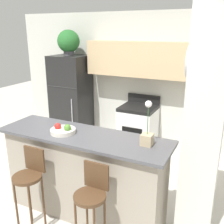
{
  "coord_description": "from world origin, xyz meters",
  "views": [
    {
      "loc": [
        1.54,
        -2.37,
        2.23
      ],
      "look_at": [
        0.0,
        0.78,
        1.13
      ],
      "focal_mm": 42.0,
      "sensor_mm": 36.0,
      "label": 1
    }
  ],
  "objects_px": {
    "stove_range": "(138,130)",
    "fruit_bowl": "(63,130)",
    "refrigerator": "(71,99)",
    "bar_stool_right": "(92,198)",
    "potted_plant_on_fridge": "(69,42)",
    "bar_stool_left": "(30,179)",
    "orchid_vase": "(147,134)"
  },
  "relations": [
    {
      "from": "refrigerator",
      "to": "orchid_vase",
      "type": "relative_size",
      "value": 3.64
    },
    {
      "from": "refrigerator",
      "to": "bar_stool_right",
      "type": "bearing_deg",
      "value": -51.89
    },
    {
      "from": "stove_range",
      "to": "bar_stool_left",
      "type": "bearing_deg",
      "value": -98.96
    },
    {
      "from": "refrigerator",
      "to": "bar_stool_right",
      "type": "distance_m",
      "value": 3.02
    },
    {
      "from": "refrigerator",
      "to": "stove_range",
      "type": "xyz_separation_m",
      "value": [
        1.44,
        0.02,
        -0.42
      ]
    },
    {
      "from": "refrigerator",
      "to": "bar_stool_right",
      "type": "xyz_separation_m",
      "value": [
        1.86,
        -2.37,
        -0.22
      ]
    },
    {
      "from": "potted_plant_on_fridge",
      "to": "fruit_bowl",
      "type": "height_order",
      "value": "potted_plant_on_fridge"
    },
    {
      "from": "stove_range",
      "to": "bar_stool_left",
      "type": "xyz_separation_m",
      "value": [
        -0.38,
        -2.39,
        0.19
      ]
    },
    {
      "from": "orchid_vase",
      "to": "stove_range",
      "type": "bearing_deg",
      "value": 112.86
    },
    {
      "from": "refrigerator",
      "to": "potted_plant_on_fridge",
      "type": "height_order",
      "value": "potted_plant_on_fridge"
    },
    {
      "from": "stove_range",
      "to": "potted_plant_on_fridge",
      "type": "xyz_separation_m",
      "value": [
        -1.44,
        -0.02,
        1.55
      ]
    },
    {
      "from": "bar_stool_right",
      "to": "fruit_bowl",
      "type": "xyz_separation_m",
      "value": [
        -0.63,
        0.43,
        0.45
      ]
    },
    {
      "from": "refrigerator",
      "to": "fruit_bowl",
      "type": "relative_size",
      "value": 5.96
    },
    {
      "from": "bar_stool_left",
      "to": "potted_plant_on_fridge",
      "type": "xyz_separation_m",
      "value": [
        -1.07,
        2.37,
        1.36
      ]
    },
    {
      "from": "orchid_vase",
      "to": "bar_stool_left",
      "type": "bearing_deg",
      "value": -155.02
    },
    {
      "from": "potted_plant_on_fridge",
      "to": "stove_range",
      "type": "bearing_deg",
      "value": 0.81
    },
    {
      "from": "stove_range",
      "to": "fruit_bowl",
      "type": "distance_m",
      "value": 2.08
    },
    {
      "from": "stove_range",
      "to": "bar_stool_left",
      "type": "height_order",
      "value": "stove_range"
    },
    {
      "from": "stove_range",
      "to": "orchid_vase",
      "type": "distance_m",
      "value": 2.14
    },
    {
      "from": "refrigerator",
      "to": "stove_range",
      "type": "relative_size",
      "value": 1.64
    },
    {
      "from": "bar_stool_right",
      "to": "orchid_vase",
      "type": "relative_size",
      "value": 2.05
    },
    {
      "from": "stove_range",
      "to": "potted_plant_on_fridge",
      "type": "height_order",
      "value": "potted_plant_on_fridge"
    },
    {
      "from": "bar_stool_left",
      "to": "orchid_vase",
      "type": "xyz_separation_m",
      "value": [
        1.16,
        0.54,
        0.54
      ]
    },
    {
      "from": "refrigerator",
      "to": "fruit_bowl",
      "type": "distance_m",
      "value": 2.31
    },
    {
      "from": "potted_plant_on_fridge",
      "to": "fruit_bowl",
      "type": "bearing_deg",
      "value": -57.61
    },
    {
      "from": "refrigerator",
      "to": "stove_range",
      "type": "distance_m",
      "value": 1.5
    },
    {
      "from": "bar_stool_right",
      "to": "fruit_bowl",
      "type": "distance_m",
      "value": 0.88
    },
    {
      "from": "bar_stool_left",
      "to": "potted_plant_on_fridge",
      "type": "distance_m",
      "value": 2.93
    },
    {
      "from": "stove_range",
      "to": "fruit_bowl",
      "type": "height_order",
      "value": "fruit_bowl"
    },
    {
      "from": "stove_range",
      "to": "bar_stool_right",
      "type": "distance_m",
      "value": 2.44
    },
    {
      "from": "bar_stool_left",
      "to": "bar_stool_right",
      "type": "height_order",
      "value": "same"
    },
    {
      "from": "stove_range",
      "to": "fruit_bowl",
      "type": "relative_size",
      "value": 3.64
    }
  ]
}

